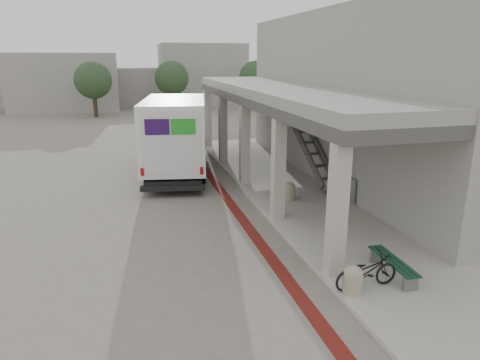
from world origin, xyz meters
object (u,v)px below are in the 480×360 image
object	(u,v)px
bench	(393,264)
bicycle_black	(366,271)
fedex_truck	(177,133)
utility_cabinet	(348,190)

from	to	relation	value
bench	bicycle_black	distance (m)	1.00
bench	bicycle_black	xyz separation A→B (m)	(-0.93, -0.35, 0.13)
fedex_truck	utility_cabinet	size ratio (longest dim) A/B	9.21
bench	utility_cabinet	distance (m)	5.36
bicycle_black	bench	bearing A→B (deg)	-73.48
bench	utility_cabinet	size ratio (longest dim) A/B	1.90
bench	bicycle_black	bearing A→B (deg)	-157.40
utility_cabinet	bicycle_black	xyz separation A→B (m)	(-2.50, -5.46, -0.04)
utility_cabinet	bicycle_black	distance (m)	6.01
bicycle_black	fedex_truck	bearing A→B (deg)	9.23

